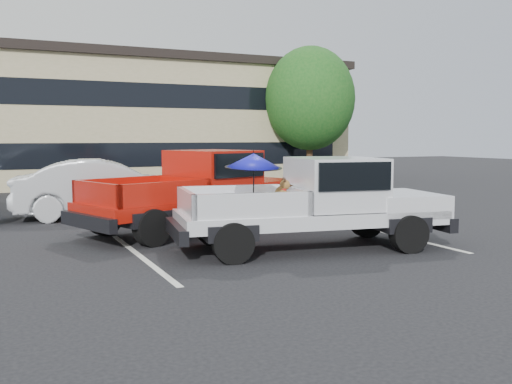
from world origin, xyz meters
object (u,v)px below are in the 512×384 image
tree_right (310,99)px  silver_pickup (325,198)px  tree_back (199,102)px  red_pickup (208,186)px  silver_sedan (106,188)px

tree_right → silver_pickup: bearing=-119.4°
tree_right → tree_back: tree_back is taller
tree_right → red_pickup: 15.23m
tree_back → silver_sedan: tree_back is taller
silver_sedan → red_pickup: bearing=-139.8°
tree_right → silver_pickup: size_ratio=1.14×
red_pickup → silver_sedan: (-1.92, 3.20, -0.24)m
silver_pickup → silver_sedan: (-3.24, 6.60, -0.22)m
tree_back → silver_sedan: bearing=-117.9°
tree_right → silver_sedan: size_ratio=1.34×
silver_sedan → tree_right: bearing=-45.6°
silver_sedan → tree_back: bearing=-18.7°
tree_back → silver_pickup: bearing=-103.2°
tree_back → red_pickup: tree_back is taller
tree_back → tree_right: bearing=-69.4°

